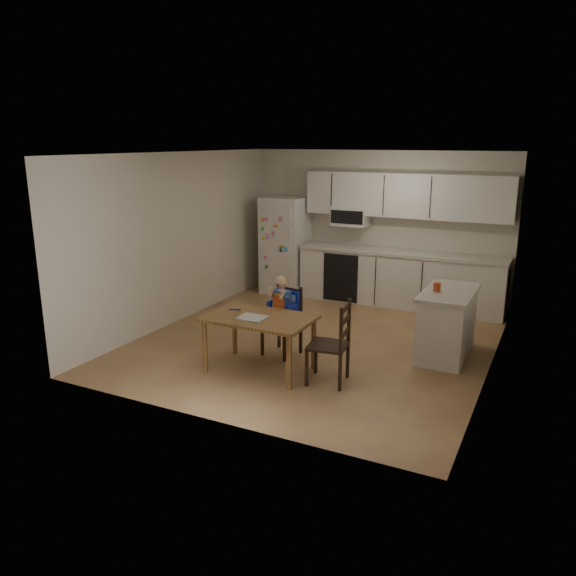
% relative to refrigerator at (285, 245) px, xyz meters
% --- Properties ---
extents(room, '(4.52, 5.01, 2.51)m').
position_rel_refrigerator_xyz_m(room, '(1.55, -1.67, 0.40)').
color(room, brown).
rests_on(room, ground).
extents(refrigerator, '(0.72, 0.70, 1.70)m').
position_rel_refrigerator_xyz_m(refrigerator, '(0.00, 0.00, 0.00)').
color(refrigerator, silver).
rests_on(refrigerator, ground).
extents(kitchen_run, '(3.37, 0.62, 2.15)m').
position_rel_refrigerator_xyz_m(kitchen_run, '(2.05, 0.09, 0.03)').
color(kitchen_run, silver).
rests_on(kitchen_run, ground).
extents(kitchen_island, '(0.60, 1.15, 0.85)m').
position_rel_refrigerator_xyz_m(kitchen_island, '(3.23, -1.89, -0.42)').
color(kitchen_island, silver).
rests_on(kitchen_island, ground).
extents(red_cup, '(0.09, 0.09, 0.11)m').
position_rel_refrigerator_xyz_m(red_cup, '(3.09, -1.98, 0.06)').
color(red_cup, '#C44321').
rests_on(red_cup, kitchen_island).
extents(dining_table, '(1.25, 0.80, 0.67)m').
position_rel_refrigerator_xyz_m(dining_table, '(1.34, -3.35, -0.27)').
color(dining_table, brown).
rests_on(dining_table, ground).
extents(napkin, '(0.31, 0.27, 0.01)m').
position_rel_refrigerator_xyz_m(napkin, '(1.30, -3.44, -0.18)').
color(napkin, '#BDBCC2').
rests_on(napkin, dining_table).
extents(toddler_spoon, '(0.12, 0.06, 0.02)m').
position_rel_refrigerator_xyz_m(toddler_spoon, '(0.94, -3.26, -0.17)').
color(toddler_spoon, '#1226B7').
rests_on(toddler_spoon, dining_table).
extents(chair_booster, '(0.45, 0.45, 1.03)m').
position_rel_refrigerator_xyz_m(chair_booster, '(1.35, -2.74, -0.23)').
color(chair_booster, black).
rests_on(chair_booster, ground).
extents(chair_side, '(0.47, 0.47, 0.95)m').
position_rel_refrigerator_xyz_m(chair_side, '(2.29, -3.29, -0.31)').
color(chair_side, black).
rests_on(chair_side, ground).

